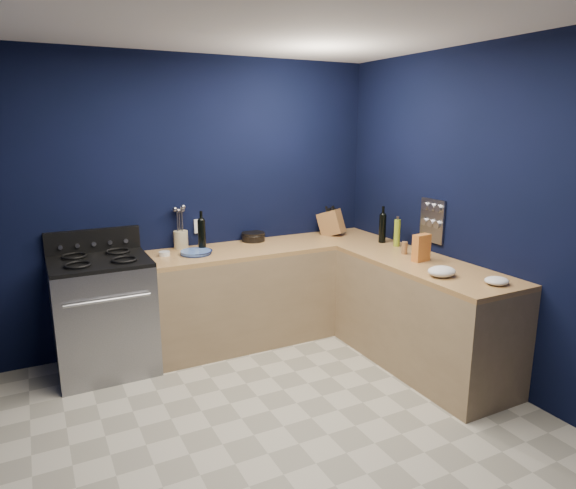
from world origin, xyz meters
TOP-DOWN VIEW (x-y plane):
  - floor at (0.00, 0.00)m, footprint 3.50×3.50m
  - ceiling at (0.00, 0.00)m, footprint 3.50×3.50m
  - wall_back at (0.00, 1.76)m, footprint 3.50×0.02m
  - wall_right at (1.76, 0.00)m, footprint 0.02×3.50m
  - wall_front at (0.00, -1.76)m, footprint 3.50×0.02m
  - cab_back at (0.60, 1.44)m, footprint 2.30×0.63m
  - top_back at (0.60, 1.44)m, footprint 2.30×0.63m
  - cab_right at (1.44, 0.29)m, footprint 0.63×1.67m
  - top_right at (1.44, 0.29)m, footprint 0.63×1.67m
  - gas_range at (-0.93, 1.42)m, footprint 0.76×0.66m
  - oven_door at (-0.93, 1.10)m, footprint 0.59×0.02m
  - cooktop at (-0.93, 1.42)m, footprint 0.76×0.66m
  - backguard at (-0.93, 1.72)m, footprint 0.76×0.06m
  - spice_panel at (1.74, 0.55)m, footprint 0.02×0.28m
  - wall_outlet at (0.00, 1.74)m, footprint 0.09×0.02m
  - plate_stack at (-0.14, 1.41)m, footprint 0.35×0.35m
  - ramekin at (-0.39, 1.49)m, footprint 0.11×0.11m
  - utensil_crock at (-0.19, 1.69)m, footprint 0.15×0.15m
  - wine_bottle_back at (-0.05, 1.51)m, footprint 0.09×0.09m
  - lemon_basket at (0.51, 1.66)m, footprint 0.25×0.25m
  - knife_block at (1.33, 1.56)m, footprint 0.26×0.31m
  - wine_bottle_right at (1.58, 1.04)m, footprint 0.09×0.09m
  - oil_bottle at (1.61, 0.86)m, footprint 0.07×0.07m
  - spice_jar_near at (1.48, 0.59)m, footprint 0.06×0.06m
  - spice_jar_far at (1.50, 0.49)m, footprint 0.05×0.05m
  - crouton_bag at (1.45, 0.35)m, footprint 0.16×0.09m
  - towel_front at (1.29, -0.06)m, footprint 0.27×0.25m
  - towel_end at (1.49, -0.38)m, footprint 0.22×0.21m

SIDE VIEW (x-z plane):
  - floor at x=0.00m, z-range -0.02..0.00m
  - cab_back at x=0.60m, z-range 0.00..0.86m
  - cab_right at x=1.44m, z-range 0.00..0.86m
  - oven_door at x=-0.93m, z-range 0.24..0.66m
  - gas_range at x=-0.93m, z-range 0.00..0.92m
  - top_back at x=0.60m, z-range 0.86..0.90m
  - top_right at x=1.44m, z-range 0.86..0.90m
  - plate_stack at x=-0.14m, z-range 0.90..0.93m
  - ramekin at x=-0.39m, z-range 0.90..0.94m
  - towel_end at x=1.49m, z-range 0.90..0.95m
  - cooktop at x=-0.93m, z-range 0.92..0.95m
  - towel_front at x=1.29m, z-range 0.90..0.98m
  - lemon_basket at x=0.51m, z-range 0.90..0.98m
  - spice_jar_far at x=1.50m, z-range 0.90..0.98m
  - spice_jar_near at x=1.48m, z-range 0.90..1.01m
  - utensil_crock at x=-0.19m, z-range 0.90..1.06m
  - crouton_bag at x=1.45m, z-range 0.90..1.12m
  - knife_block at x=1.33m, z-range 0.87..1.17m
  - oil_bottle at x=1.61m, z-range 0.90..1.15m
  - wine_bottle_right at x=1.58m, z-range 0.90..1.17m
  - wine_bottle_back at x=-0.05m, z-range 0.90..1.18m
  - backguard at x=-0.93m, z-range 0.94..1.14m
  - wall_outlet at x=0.00m, z-range 1.02..1.15m
  - spice_panel at x=1.74m, z-range 0.99..1.37m
  - wall_back at x=0.00m, z-range 0.00..2.60m
  - wall_right at x=1.76m, z-range 0.00..2.60m
  - wall_front at x=0.00m, z-range 0.00..2.60m
  - ceiling at x=0.00m, z-range 2.60..2.62m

